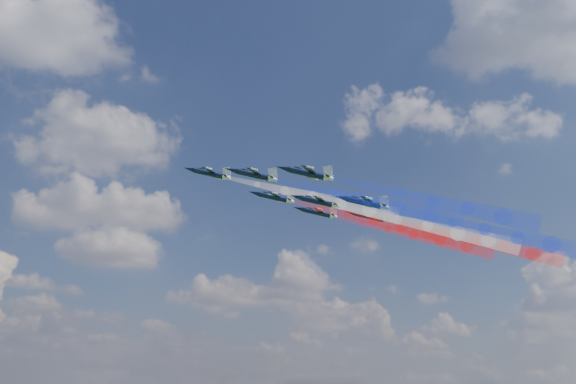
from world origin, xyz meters
name	(u,v)px	position (x,y,z in m)	size (l,w,h in m)	color
jet_lead	(209,173)	(-7.31, -9.75, 170.26)	(8.31, 10.39, 2.77)	black
trail_lead	(313,197)	(10.84, -20.47, 164.72)	(3.46, 34.40, 3.46)	white
jet_inner_left	(253,175)	(-3.04, -23.60, 166.64)	(8.31, 10.39, 2.77)	black
trail_inner_left	(368,200)	(15.11, -34.31, 161.10)	(3.46, 34.40, 3.46)	#1931DA
jet_inner_right	(273,197)	(7.58, -8.30, 167.27)	(8.31, 10.39, 2.77)	black
trail_inner_right	(374,220)	(25.72, -19.01, 161.73)	(3.46, 34.40, 3.46)	red
jet_outer_left	(307,173)	(1.85, -36.53, 163.90)	(8.31, 10.39, 2.77)	black
trail_outer_left	(433,201)	(19.99, -47.24, 158.35)	(3.46, 34.40, 3.46)	#1931DA
jet_center_third	(317,201)	(11.27, -21.59, 163.53)	(8.31, 10.39, 2.77)	black
trail_center_third	(428,226)	(29.42, -32.31, 157.99)	(3.46, 34.40, 3.46)	white
jet_outer_right	(317,213)	(19.77, -4.68, 165.97)	(8.31, 10.39, 2.77)	black
trail_outer_right	(414,235)	(37.91, -15.39, 160.42)	(3.46, 34.40, 3.46)	red
jet_rear_left	(364,203)	(14.85, -33.49, 160.82)	(8.31, 10.39, 2.77)	black
trail_rear_left	(485,230)	(32.99, -44.20, 155.28)	(3.46, 34.40, 3.46)	#1931DA
jet_rear_right	(370,216)	(25.02, -18.42, 162.57)	(8.31, 10.39, 2.77)	black
trail_rear_right	(475,240)	(43.17, -29.14, 157.02)	(3.46, 34.40, 3.46)	red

